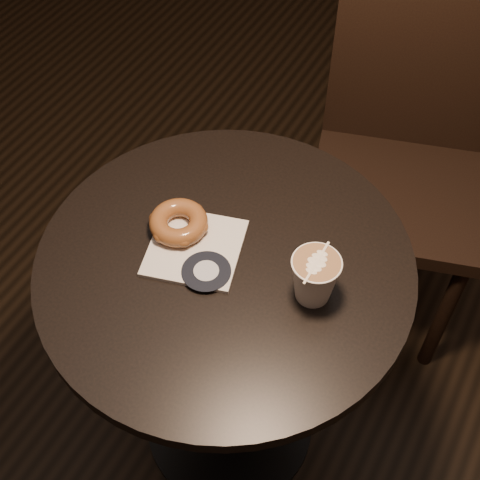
{
  "coord_description": "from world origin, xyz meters",
  "views": [
    {
      "loc": [
        0.38,
        -0.62,
        1.73
      ],
      "look_at": [
        0.01,
        0.03,
        0.79
      ],
      "focal_mm": 50.0,
      "sensor_mm": 36.0,
      "label": 1
    }
  ],
  "objects_px": {
    "cafe_table": "(227,317)",
    "pastry_bag": "(195,248)",
    "latte_cup": "(314,279)",
    "doughnut": "(179,222)",
    "chair": "(407,132)"
  },
  "relations": [
    {
      "from": "latte_cup",
      "to": "cafe_table",
      "type": "bearing_deg",
      "value": -176.92
    },
    {
      "from": "cafe_table",
      "to": "latte_cup",
      "type": "relative_size",
      "value": 7.81
    },
    {
      "from": "cafe_table",
      "to": "pastry_bag",
      "type": "height_order",
      "value": "pastry_bag"
    },
    {
      "from": "chair",
      "to": "doughnut",
      "type": "bearing_deg",
      "value": -128.24
    },
    {
      "from": "doughnut",
      "to": "latte_cup",
      "type": "height_order",
      "value": "latte_cup"
    },
    {
      "from": "cafe_table",
      "to": "chair",
      "type": "bearing_deg",
      "value": 77.9
    },
    {
      "from": "pastry_bag",
      "to": "chair",
      "type": "bearing_deg",
      "value": 57.24
    },
    {
      "from": "cafe_table",
      "to": "doughnut",
      "type": "distance_m",
      "value": 0.25
    },
    {
      "from": "doughnut",
      "to": "cafe_table",
      "type": "bearing_deg",
      "value": -9.02
    },
    {
      "from": "pastry_bag",
      "to": "doughnut",
      "type": "xyz_separation_m",
      "value": [
        -0.05,
        0.02,
        0.02
      ]
    },
    {
      "from": "pastry_bag",
      "to": "latte_cup",
      "type": "height_order",
      "value": "latte_cup"
    },
    {
      "from": "doughnut",
      "to": "latte_cup",
      "type": "bearing_deg",
      "value": -1.65
    },
    {
      "from": "pastry_bag",
      "to": "latte_cup",
      "type": "relative_size",
      "value": 1.74
    },
    {
      "from": "chair",
      "to": "latte_cup",
      "type": "bearing_deg",
      "value": -104.18
    },
    {
      "from": "cafe_table",
      "to": "latte_cup",
      "type": "distance_m",
      "value": 0.3
    }
  ]
}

